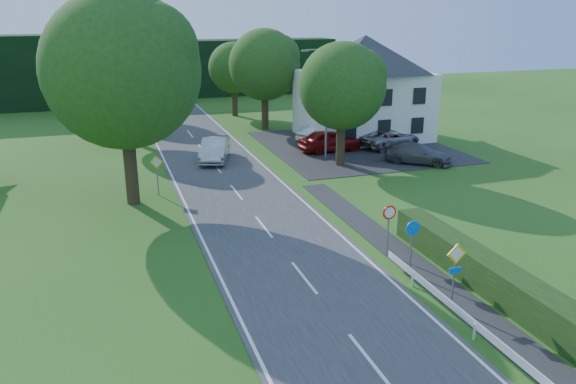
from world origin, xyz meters
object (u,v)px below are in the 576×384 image
object	(u,v)px
parked_car_grey	(419,154)
parasol	(388,143)
motorcycle	(224,151)
streetlight	(325,99)
parked_car_silver_b	(390,138)
parked_car_red	(330,140)
parked_car_silver_a	(318,134)
moving_car	(215,149)

from	to	relation	value
parked_car_grey	parasol	xyz separation A→B (m)	(-0.93, 2.93, 0.19)
motorcycle	parked_car_grey	size ratio (longest dim) A/B	0.36
streetlight	parked_car_silver_b	world-z (taller)	streetlight
parked_car_red	parked_car_silver_b	size ratio (longest dim) A/B	0.95
streetlight	parked_car_grey	world-z (taller)	streetlight
streetlight	parked_car_red	world-z (taller)	streetlight
parked_car_red	parasol	distance (m)	4.48
streetlight	parked_car_silver_a	bearing A→B (deg)	73.07
parked_car_red	parked_car_grey	world-z (taller)	parked_car_red
parked_car_silver_a	parked_car_grey	bearing A→B (deg)	176.85
motorcycle	parked_car_red	distance (m)	8.21
parked_car_red	parked_car_silver_b	world-z (taller)	parked_car_red
parked_car_silver_b	motorcycle	bearing A→B (deg)	70.21
parked_car_grey	motorcycle	bearing A→B (deg)	104.37
moving_car	parked_car_silver_b	world-z (taller)	moving_car
moving_car	parked_car_silver_b	distance (m)	14.15
motorcycle	parked_car_grey	xyz separation A→B (m)	(12.81, -6.29, 0.24)
moving_car	parked_car_silver_a	xyz separation A→B (m)	(9.39, 3.35, -0.14)
streetlight	parasol	size ratio (longest dim) A/B	4.11
parked_car_grey	streetlight	bearing A→B (deg)	100.86
parasol	parked_car_red	bearing A→B (deg)	146.30
motorcycle	parked_car_silver_a	bearing A→B (deg)	19.28
streetlight	motorcycle	world-z (taller)	streetlight
parked_car_silver_b	parasol	distance (m)	2.58
motorcycle	parked_car_grey	bearing A→B (deg)	-22.85
moving_car	motorcycle	distance (m)	1.34
streetlight	motorcycle	size ratio (longest dim) A/B	4.74
streetlight	parked_car_silver_a	distance (m)	6.71
moving_car	parked_car_silver_a	bearing A→B (deg)	37.15
motorcycle	parasol	size ratio (longest dim) A/B	0.87
moving_car	parked_car_red	distance (m)	9.05
motorcycle	parked_car_red	size ratio (longest dim) A/B	0.34
parasol	parked_car_silver_b	bearing A→B (deg)	57.86
moving_car	parked_car_red	xyz separation A→B (m)	(9.05, 0.05, -0.00)
moving_car	motorcycle	world-z (taller)	moving_car
streetlight	moving_car	distance (m)	8.78
parked_car_red	parked_car_silver_b	xyz separation A→B (m)	(5.09, -0.31, -0.12)
parked_car_red	parked_car_silver_a	world-z (taller)	parked_car_red
parasol	motorcycle	bearing A→B (deg)	164.23
parked_car_red	parasol	size ratio (longest dim) A/B	2.53
moving_car	parked_car_grey	bearing A→B (deg)	-3.88
moving_car	parked_car_silver_b	xyz separation A→B (m)	(14.14, -0.26, -0.12)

